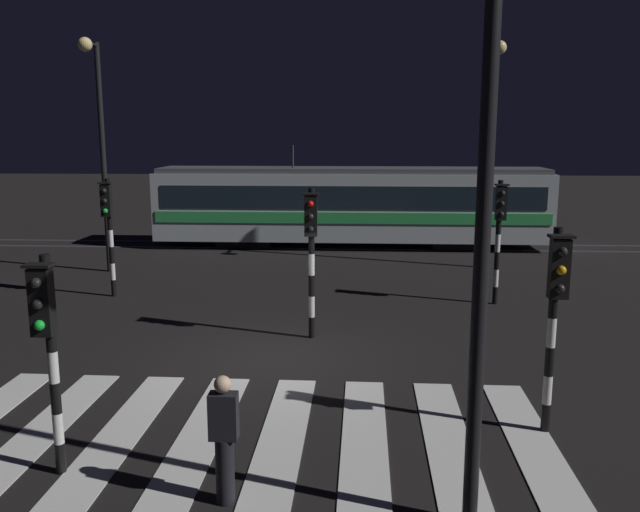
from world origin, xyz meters
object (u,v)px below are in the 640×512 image
object	(u,v)px
street_lamp_near_kerb	(491,153)
street_lamp_trackside_left	(99,130)
street_lamp_trackside_right	(492,130)
tram	(351,205)
traffic_light_kerb_mid_left	(47,334)
pedestrian_waiting_at_kerb	(224,439)
traffic_light_corner_far_right	(499,224)
traffic_light_corner_far_left	(108,220)
traffic_light_corner_near_right	(555,301)
traffic_light_median_centre	(311,241)

from	to	relation	value
street_lamp_near_kerb	street_lamp_trackside_left	distance (m)	17.20
street_lamp_trackside_right	tram	bearing A→B (deg)	138.16
tram	street_lamp_trackside_right	bearing A→B (deg)	-41.84
traffic_light_kerb_mid_left	pedestrian_waiting_at_kerb	world-z (taller)	traffic_light_kerb_mid_left
pedestrian_waiting_at_kerb	traffic_light_corner_far_right	bearing A→B (deg)	61.59
traffic_light_corner_far_left	tram	bearing A→B (deg)	52.63
traffic_light_kerb_mid_left	street_lamp_near_kerb	distance (m)	6.08
traffic_light_corner_near_right	street_lamp_near_kerb	xyz separation A→B (m)	(-1.61, -2.74, 2.30)
street_lamp_near_kerb	tram	distance (m)	19.97
street_lamp_near_kerb	pedestrian_waiting_at_kerb	xyz separation A→B (m)	(-3.05, 0.55, -3.58)
traffic_light_corner_far_left	pedestrian_waiting_at_kerb	distance (m)	11.73
traffic_light_median_centre	street_lamp_trackside_right	distance (m)	10.12
traffic_light_corner_far_left	street_lamp_trackside_right	size ratio (longest dim) A/B	0.45
street_lamp_near_kerb	pedestrian_waiting_at_kerb	bearing A→B (deg)	169.79
street_lamp_trackside_left	pedestrian_waiting_at_kerb	size ratio (longest dim) A/B	4.41
traffic_light_median_centre	tram	bearing A→B (deg)	86.48
traffic_light_kerb_mid_left	street_lamp_near_kerb	size ratio (longest dim) A/B	0.44
street_lamp_trackside_left	street_lamp_trackside_right	world-z (taller)	street_lamp_trackside_left
traffic_light_median_centre	street_lamp_trackside_left	distance (m)	10.32
traffic_light_corner_far_left	traffic_light_median_centre	world-z (taller)	traffic_light_median_centre
street_lamp_trackside_left	street_lamp_trackside_right	bearing A→B (deg)	6.13
traffic_light_corner_near_right	street_lamp_near_kerb	size ratio (longest dim) A/B	0.47
street_lamp_near_kerb	pedestrian_waiting_at_kerb	size ratio (longest dim) A/B	4.10
traffic_light_median_centre	street_lamp_near_kerb	bearing A→B (deg)	-71.75
tram	pedestrian_waiting_at_kerb	bearing A→B (deg)	-94.13
street_lamp_near_kerb	tram	bearing A→B (deg)	94.82
traffic_light_corner_far_left	traffic_light_corner_near_right	xyz separation A→B (m)	(10.02, -8.14, -0.08)
traffic_light_corner_far_left	traffic_light_corner_near_right	distance (m)	12.91
traffic_light_corner_far_left	street_lamp_trackside_left	bearing A→B (deg)	113.51
traffic_light_corner_far_left	traffic_light_median_centre	distance (m)	6.95
traffic_light_corner_far_right	street_lamp_near_kerb	xyz separation A→B (m)	(-2.42, -10.66, 2.21)
street_lamp_near_kerb	pedestrian_waiting_at_kerb	world-z (taller)	street_lamp_near_kerb
traffic_light_corner_near_right	tram	world-z (taller)	tram
traffic_light_kerb_mid_left	traffic_light_corner_far_right	size ratio (longest dim) A/B	0.91
traffic_light_corner_far_right	pedestrian_waiting_at_kerb	world-z (taller)	traffic_light_corner_far_right
traffic_light_corner_near_right	traffic_light_corner_far_left	bearing A→B (deg)	140.89
street_lamp_trackside_left	street_lamp_trackside_right	xyz separation A→B (m)	(12.86, 1.38, -0.01)
street_lamp_near_kerb	pedestrian_waiting_at_kerb	distance (m)	4.73
street_lamp_trackside_right	street_lamp_near_kerb	bearing A→B (deg)	-101.13
traffic_light_corner_near_right	traffic_light_median_centre	distance (m)	6.12
traffic_light_corner_near_right	street_lamp_trackside_left	world-z (taller)	street_lamp_trackside_left
traffic_light_kerb_mid_left	traffic_light_corner_far_left	distance (m)	10.26
traffic_light_median_centre	tram	size ratio (longest dim) A/B	0.21
street_lamp_trackside_left	pedestrian_waiting_at_kerb	distance (m)	15.65
pedestrian_waiting_at_kerb	tram	bearing A→B (deg)	85.87
street_lamp_trackside_right	pedestrian_waiting_at_kerb	xyz separation A→B (m)	(-6.10, -14.95, -3.87)
traffic_light_corner_far_left	tram	size ratio (longest dim) A/B	0.21
traffic_light_corner_far_left	street_lamp_near_kerb	bearing A→B (deg)	-52.32
traffic_light_corner_near_right	pedestrian_waiting_at_kerb	size ratio (longest dim) A/B	1.92
street_lamp_near_kerb	street_lamp_trackside_right	size ratio (longest dim) A/B	0.93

